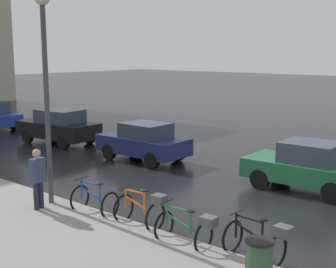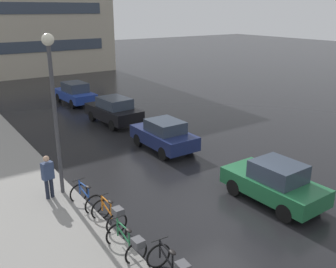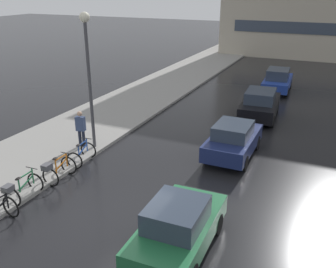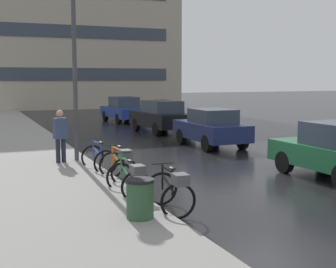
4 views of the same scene
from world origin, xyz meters
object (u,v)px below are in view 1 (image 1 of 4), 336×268
car_green (306,166)px  streetlamp (45,65)px  bicycle_third (143,209)px  trash_bin (259,262)px  bicycle_farthest (94,200)px  car_navy (144,142)px  pedestrian (38,178)px  car_black (59,126)px  bicycle_nearest (260,240)px  bicycle_second (189,228)px

car_green → streetlamp: bearing=141.8°
bicycle_third → trash_bin: bearing=-100.9°
bicycle_farthest → trash_bin: (-0.57, -5.26, 0.04)m
car_green → car_navy: bearing=92.4°
car_navy → pedestrian: 6.71m
pedestrian → streetlamp: bearing=19.0°
car_black → bicycle_farthest: bearing=-122.2°
bicycle_farthest → streetlamp: bearing=104.2°
car_green → car_navy: 6.70m
bicycle_farthest → bicycle_third: bearing=-85.6°
bicycle_third → streetlamp: bearing=99.0°
bicycle_nearest → pedestrian: (-1.16, 6.06, 0.51)m
bicycle_farthest → car_black: bearing=57.8°
trash_bin → car_navy: bearing=54.6°
bicycle_nearest → bicycle_farthest: size_ratio=1.19×
bicycle_third → trash_bin: (-0.69, -3.60, -0.06)m
bicycle_second → bicycle_farthest: size_ratio=1.17×
bicycle_third → pedestrian: (-1.02, 2.90, 0.50)m
bicycle_nearest → streetlamp: size_ratio=0.24×
bicycle_nearest → streetlamp: 7.17m
car_navy → pedestrian: size_ratio=2.09×
bicycle_nearest → bicycle_third: bicycle_third is taller
trash_bin → bicycle_nearest: bearing=27.5°
car_black → trash_bin: size_ratio=4.67×
bicycle_third → bicycle_farthest: bearing=94.4°
car_navy → trash_bin: size_ratio=4.18×
pedestrian → car_green: bearing=-34.9°
bicycle_nearest → car_green: car_green is taller
bicycle_second → pedestrian: 4.59m
bicycle_nearest → car_black: bearing=68.9°
car_black → streetlamp: streetlamp is taller
bicycle_nearest → bicycle_second: (-0.38, 1.57, -0.02)m
bicycle_third → streetlamp: (-0.49, 3.08, 3.47)m
bicycle_farthest → bicycle_second: bearing=-91.9°
streetlamp → trash_bin: bearing=-91.8°
bicycle_nearest → bicycle_third: bearing=92.6°
bicycle_second → pedestrian: pedestrian is taller
bicycle_second → car_green: car_green is taller
bicycle_second → streetlamp: bearing=93.1°
bicycle_farthest → car_black: (5.52, 8.76, 0.41)m
pedestrian → bicycle_nearest: bearing=-79.1°
car_green → trash_bin: (-6.35, -1.83, -0.32)m
bicycle_second → trash_bin: (-0.46, -2.00, -0.03)m
car_navy → trash_bin: 10.47m
bicycle_second → car_black: (5.63, 12.02, 0.34)m
car_green → trash_bin: bearing=-163.9°
bicycle_second → bicycle_farthest: bearing=88.1°
car_green → car_black: 12.19m
pedestrian → streetlamp: (0.53, 0.18, 2.97)m
bicycle_second → streetlamp: streetlamp is taller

